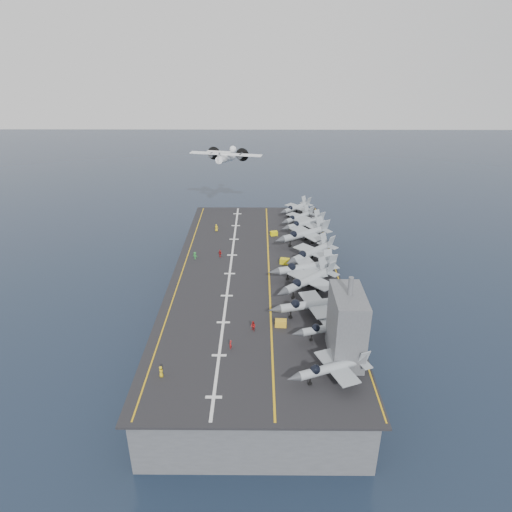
{
  "coord_description": "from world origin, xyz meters",
  "views": [
    {
      "loc": [
        0.68,
        -92.41,
        58.37
      ],
      "look_at": [
        0.0,
        4.0,
        13.0
      ],
      "focal_mm": 32.0,
      "sensor_mm": 36.0,
      "label": 1
    }
  ],
  "objects_px": {
    "island_superstructure": "(347,318)",
    "transport_plane": "(226,158)",
    "fighter_jet_0": "(332,367)",
    "tow_cart_a": "(281,323)"
  },
  "relations": [
    {
      "from": "island_superstructure",
      "to": "tow_cart_a",
      "type": "xyz_separation_m",
      "value": [
        -10.22,
        8.89,
        -6.87
      ]
    },
    {
      "from": "tow_cart_a",
      "to": "transport_plane",
      "type": "height_order",
      "value": "transport_plane"
    },
    {
      "from": "tow_cart_a",
      "to": "transport_plane",
      "type": "distance_m",
      "value": 83.55
    },
    {
      "from": "tow_cart_a",
      "to": "island_superstructure",
      "type": "bearing_deg",
      "value": -41.04
    },
    {
      "from": "island_superstructure",
      "to": "transport_plane",
      "type": "relative_size",
      "value": 0.54
    },
    {
      "from": "island_superstructure",
      "to": "fighter_jet_0",
      "type": "bearing_deg",
      "value": -116.27
    },
    {
      "from": "island_superstructure",
      "to": "transport_plane",
      "type": "distance_m",
      "value": 93.84
    },
    {
      "from": "fighter_jet_0",
      "to": "transport_plane",
      "type": "relative_size",
      "value": 0.58
    },
    {
      "from": "island_superstructure",
      "to": "transport_plane",
      "type": "height_order",
      "value": "transport_plane"
    },
    {
      "from": "transport_plane",
      "to": "island_superstructure",
      "type": "bearing_deg",
      "value": -74.18
    }
  ]
}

